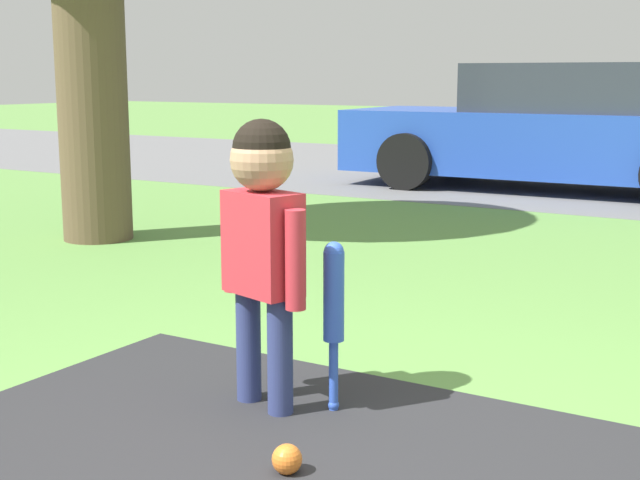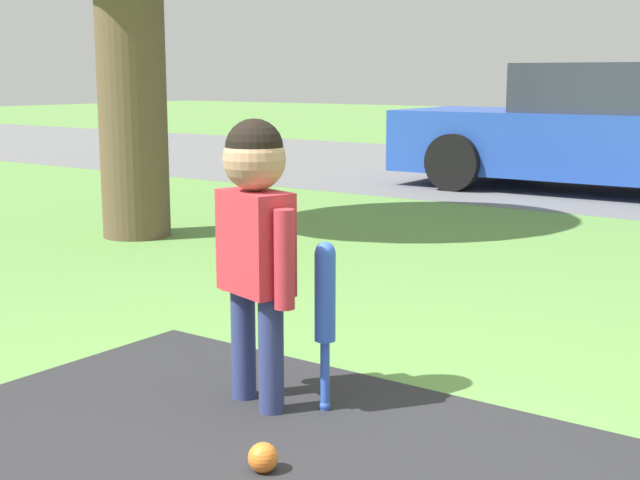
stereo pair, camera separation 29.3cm
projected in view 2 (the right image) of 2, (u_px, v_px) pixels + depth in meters
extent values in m
cylinder|color=navy|center=(243.00, 343.00, 3.40)|extent=(0.09, 0.09, 0.44)
cylinder|color=navy|center=(271.00, 355.00, 3.25)|extent=(0.09, 0.09, 0.44)
cube|color=#BF2D38|center=(255.00, 242.00, 3.25)|extent=(0.33, 0.24, 0.38)
cylinder|color=#BF2D38|center=(229.00, 244.00, 3.40)|extent=(0.07, 0.07, 0.36)
cylinder|color=#BF2D38|center=(284.00, 259.00, 3.12)|extent=(0.07, 0.07, 0.36)
sphere|color=tan|center=(254.00, 159.00, 3.20)|extent=(0.23, 0.23, 0.23)
sphere|color=black|center=(254.00, 148.00, 3.19)|extent=(0.21, 0.21, 0.21)
sphere|color=blue|center=(325.00, 405.00, 3.31)|extent=(0.04, 0.04, 0.04)
cylinder|color=blue|center=(325.00, 376.00, 3.28)|extent=(0.03, 0.03, 0.27)
cylinder|color=blue|center=(325.00, 297.00, 3.23)|extent=(0.08, 0.08, 0.33)
sphere|color=blue|center=(325.00, 252.00, 3.20)|extent=(0.07, 0.07, 0.07)
sphere|color=orange|center=(263.00, 458.00, 2.79)|extent=(0.10, 0.10, 0.10)
cube|color=#2347AD|center=(605.00, 144.00, 9.41)|extent=(4.47, 1.76, 0.68)
cube|color=#2D333D|center=(630.00, 88.00, 9.18)|extent=(2.17, 1.49, 0.51)
cylinder|color=black|center=(453.00, 162.00, 9.54)|extent=(0.62, 0.20, 0.61)
cylinder|color=black|center=(512.00, 152.00, 10.86)|extent=(0.62, 0.20, 0.61)
cylinder|color=brown|center=(131.00, 69.00, 6.68)|extent=(0.52, 0.52, 2.54)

